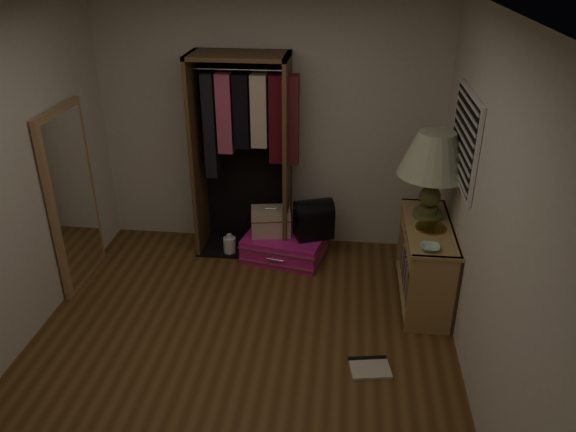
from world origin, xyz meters
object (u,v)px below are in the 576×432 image
object	(u,v)px
console_bookshelf	(425,258)
black_bag	(314,218)
table_lamp	(435,156)
white_jug	(230,245)
train_case	(271,221)
open_wardrobe	(246,137)
pink_suitcase	(284,246)
floor_mirror	(73,198)

from	to	relation	value
console_bookshelf	black_bag	bearing A→B (deg)	150.84
table_lamp	white_jug	bearing A→B (deg)	167.94
black_bag	white_jug	world-z (taller)	black_bag
train_case	open_wardrobe	bearing A→B (deg)	144.20
table_lamp	train_case	bearing A→B (deg)	163.10
pink_suitcase	white_jug	size ratio (longest dim) A/B	4.01
open_wardrobe	train_case	world-z (taller)	open_wardrobe
console_bookshelf	floor_mirror	distance (m)	3.27
train_case	table_lamp	bearing A→B (deg)	-26.43
table_lamp	black_bag	bearing A→B (deg)	157.47
train_case	black_bag	bearing A→B (deg)	-11.79
table_lamp	white_jug	xyz separation A→B (m)	(-1.93, 0.41, -1.23)
black_bag	white_jug	distance (m)	0.95
pink_suitcase	table_lamp	bearing A→B (deg)	-5.28
train_case	black_bag	world-z (taller)	black_bag
open_wardrobe	pink_suitcase	distance (m)	1.19
floor_mirror	table_lamp	xyz separation A→B (m)	(3.24, 0.19, 0.48)
open_wardrobe	table_lamp	bearing A→B (deg)	-18.36
train_case	pink_suitcase	bearing A→B (deg)	-25.66
console_bookshelf	pink_suitcase	world-z (taller)	console_bookshelf
black_bag	table_lamp	xyz separation A→B (m)	(1.05, -0.44, 0.87)
open_wardrobe	pink_suitcase	bearing A→B (deg)	-22.79
table_lamp	floor_mirror	bearing A→B (deg)	-176.69
pink_suitcase	white_jug	distance (m)	0.58
console_bookshelf	train_case	size ratio (longest dim) A/B	2.52
train_case	table_lamp	size ratio (longest dim) A/B	0.57
console_bookshelf	white_jug	bearing A→B (deg)	163.77
open_wardrobe	table_lamp	distance (m)	1.85
train_case	white_jug	distance (m)	0.52
console_bookshelf	pink_suitcase	bearing A→B (deg)	157.38
open_wardrobe	pink_suitcase	xyz separation A→B (m)	(0.40, -0.17, -1.11)
open_wardrobe	train_case	size ratio (longest dim) A/B	4.61
floor_mirror	train_case	world-z (taller)	floor_mirror
open_wardrobe	console_bookshelf	bearing A→B (deg)	-22.66
black_bag	floor_mirror	bearing A→B (deg)	175.15
train_case	floor_mirror	bearing A→B (deg)	-169.39
console_bookshelf	table_lamp	distance (m)	0.94
open_wardrobe	pink_suitcase	size ratio (longest dim) A/B	2.25
console_bookshelf	pink_suitcase	size ratio (longest dim) A/B	1.23
console_bookshelf	black_bag	world-z (taller)	console_bookshelf
black_bag	white_jug	bearing A→B (deg)	160.83
train_case	white_jug	world-z (taller)	train_case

